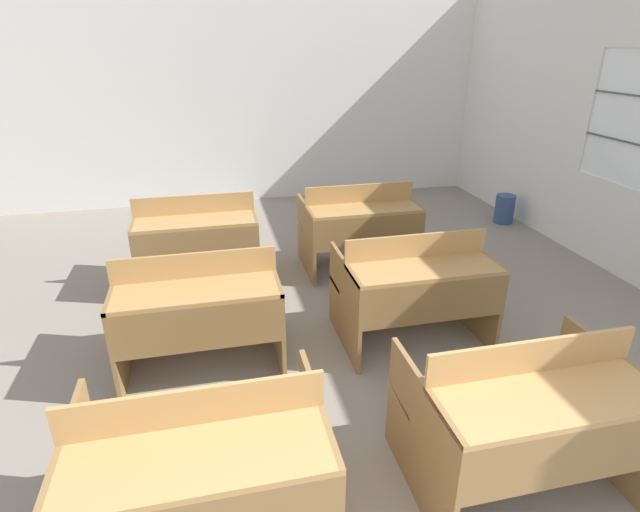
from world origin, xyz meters
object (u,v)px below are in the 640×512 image
wastepaper_bin (504,209)px  bench_second_right (414,286)px  bench_front_left (202,468)px  bench_third_left (197,238)px  bench_front_right (523,412)px  bench_second_left (199,309)px  bench_third_right (359,225)px

wastepaper_bin → bench_second_right: bearing=-134.2°
bench_front_left → bench_second_right: same height
bench_second_right → wastepaper_bin: bearing=45.8°
bench_third_left → wastepaper_bin: (3.75, 0.88, -0.27)m
bench_front_left → wastepaper_bin: bearing=44.3°
bench_front_right → bench_third_left: same height
bench_second_left → wastepaper_bin: 4.36m
bench_third_left → bench_second_left: bearing=-89.6°
bench_front_left → bench_front_right: same height
bench_second_right → bench_third_right: same height
bench_front_left → bench_third_left: 2.76m
bench_second_right → bench_third_right: (-0.01, 1.36, 0.00)m
bench_second_left → bench_second_right: 1.56m
wastepaper_bin → bench_front_left: bearing=-135.7°
bench_second_left → bench_second_right: size_ratio=1.00×
bench_third_right → bench_front_right: bearing=-89.9°
bench_second_right → bench_third_right: bearing=90.5°
wastepaper_bin → bench_front_right: bearing=-121.0°
bench_front_left → bench_second_left: (-0.00, 1.41, 0.00)m
bench_second_right → bench_third_left: 2.08m
bench_front_left → bench_second_right: size_ratio=1.00×
bench_front_right → bench_second_right: same height
bench_front_left → bench_third_left: bearing=90.3°
bench_front_left → bench_third_right: 3.17m
bench_front_left → wastepaper_bin: size_ratio=3.03×
bench_third_right → wastepaper_bin: bearing=21.9°
bench_second_right → bench_third_right: 1.36m
bench_front_left → bench_second_left: bearing=90.1°
bench_front_right → bench_third_left: (-1.56, 2.76, 0.00)m
bench_front_right → bench_third_left: size_ratio=1.00×
bench_front_left → bench_third_right: bearing=60.7°
bench_second_left → bench_third_right: 2.06m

